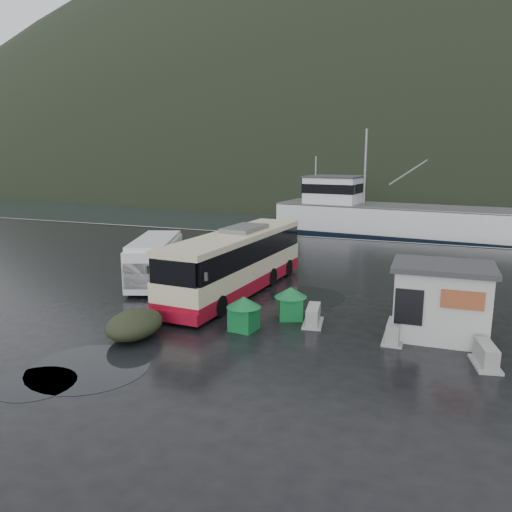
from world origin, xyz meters
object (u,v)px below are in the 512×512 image
at_px(white_van, 156,284).
at_px(jersey_barrier_c, 485,366).
at_px(jersey_barrier_b, 313,324).
at_px(fishing_trawler, 394,226).
at_px(dome_tent, 135,337).
at_px(jersey_barrier_a, 393,341).
at_px(coach_bus, 237,292).
at_px(waste_bin_left, 290,319).
at_px(waste_bin_right, 244,330).
at_px(ticket_kiosk, 438,337).

relative_size(white_van, jersey_barrier_c, 3.95).
height_order(jersey_barrier_b, jersey_barrier_c, jersey_barrier_b).
xyz_separation_m(jersey_barrier_b, fishing_trawler, (0.06, 29.11, 0.00)).
distance_m(white_van, dome_tent, 7.70).
bearing_deg(jersey_barrier_a, coach_bus, 153.35).
bearing_deg(waste_bin_left, jersey_barrier_c, -16.89).
xyz_separation_m(waste_bin_right, ticket_kiosk, (6.96, 1.93, 0.00)).
xyz_separation_m(waste_bin_left, dome_tent, (-4.68, -4.08, 0.00)).
xyz_separation_m(ticket_kiosk, jersey_barrier_a, (-1.51, -1.06, 0.00)).
distance_m(white_van, ticket_kiosk, 14.10).
height_order(white_van, fishing_trawler, fishing_trawler).
height_order(jersey_barrier_b, fishing_trawler, fishing_trawler).
bearing_deg(ticket_kiosk, waste_bin_left, 178.77).
bearing_deg(jersey_barrier_c, waste_bin_left, 163.11).
xyz_separation_m(dome_tent, fishing_trawler, (5.78, 32.85, 0.00)).
height_order(waste_bin_right, jersey_barrier_b, waste_bin_right).
relative_size(ticket_kiosk, jersey_barrier_a, 2.44).
distance_m(waste_bin_right, fishing_trawler, 30.77).
bearing_deg(jersey_barrier_c, jersey_barrier_b, 163.32).
height_order(coach_bus, white_van, coach_bus).
bearing_deg(waste_bin_right, ticket_kiosk, 15.54).
bearing_deg(waste_bin_right, waste_bin_left, 56.66).
bearing_deg(jersey_barrier_b, jersey_barrier_c, -16.68).
bearing_deg(fishing_trawler, jersey_barrier_b, -83.73).
relative_size(jersey_barrier_a, fishing_trawler, 0.06).
xyz_separation_m(dome_tent, jersey_barrier_b, (5.72, 3.74, 0.00)).
xyz_separation_m(waste_bin_left, jersey_barrier_a, (4.18, -1.04, 0.00)).
relative_size(ticket_kiosk, jersey_barrier_c, 2.40).
distance_m(waste_bin_left, ticket_kiosk, 5.70).
bearing_deg(jersey_barrier_c, waste_bin_right, 178.27).
distance_m(dome_tent, jersey_barrier_c, 11.99).
bearing_deg(fishing_trawler, jersey_barrier_a, -77.70).
xyz_separation_m(waste_bin_left, jersey_barrier_b, (1.04, -0.34, 0.00)).
xyz_separation_m(white_van, dome_tent, (3.45, -6.89, 0.00)).
distance_m(white_van, jersey_barrier_b, 9.69).
bearing_deg(dome_tent, coach_bus, 81.37).
bearing_deg(jersey_barrier_a, jersey_barrier_c, -20.80).
bearing_deg(jersey_barrier_a, dome_tent, -161.08).
distance_m(waste_bin_left, jersey_barrier_c, 7.47).
bearing_deg(dome_tent, jersey_barrier_c, 9.19).
xyz_separation_m(white_van, fishing_trawler, (9.22, 25.96, 0.00)).
xyz_separation_m(waste_bin_left, waste_bin_right, (-1.26, -1.92, 0.00)).
bearing_deg(white_van, jersey_barrier_a, -37.78).
distance_m(jersey_barrier_c, fishing_trawler, 31.53).
bearing_deg(white_van, jersey_barrier_b, -39.35).
bearing_deg(waste_bin_left, jersey_barrier_a, -14.01).
relative_size(dome_tent, ticket_kiosk, 0.72).
relative_size(coach_bus, jersey_barrier_a, 7.72).
relative_size(jersey_barrier_b, fishing_trawler, 0.06).
bearing_deg(waste_bin_right, dome_tent, -147.66).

